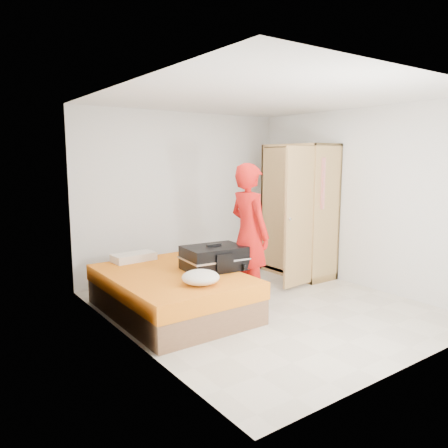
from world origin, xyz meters
TOP-DOWN VIEW (x-y plane):
  - room at (0.00, 0.00)m, footprint 4.00×4.02m
  - bed at (-1.05, 0.51)m, footprint 1.42×2.02m
  - wardrobe at (1.45, 0.85)m, footprint 1.17×1.24m
  - person at (-0.06, 0.23)m, footprint 0.44×0.67m
  - suitcase at (-0.53, 0.35)m, footprint 0.80×0.63m
  - round_cushion at (-1.02, -0.11)m, footprint 0.42×0.42m
  - pillow at (-1.16, 1.36)m, footprint 0.59×0.33m

SIDE VIEW (x-z plane):
  - bed at x=-1.05m, z-range 0.00..0.50m
  - pillow at x=-1.16m, z-range 0.50..0.60m
  - round_cushion at x=-1.02m, z-range 0.50..0.66m
  - suitcase at x=-0.53m, z-range 0.48..0.81m
  - person at x=-0.06m, z-range 0.00..1.82m
  - wardrobe at x=1.45m, z-range -0.05..2.05m
  - room at x=0.00m, z-range 0.00..2.60m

